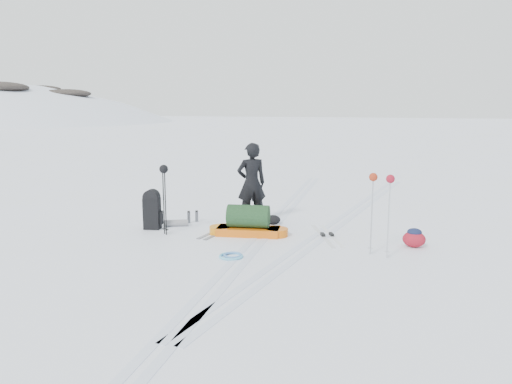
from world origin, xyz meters
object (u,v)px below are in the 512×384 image
(skier, at_px, (251,183))
(expedition_rucksack, at_px, (155,211))
(pulk_sled, at_px, (248,223))
(ski_poles_black, at_px, (164,178))

(skier, distance_m, expedition_rucksack, 2.33)
(pulk_sled, xyz_separation_m, ski_poles_black, (-1.74, -0.51, 1.00))
(pulk_sled, distance_m, expedition_rucksack, 2.21)
(ski_poles_black, bearing_deg, skier, 30.74)
(skier, xyz_separation_m, ski_poles_black, (-1.45, -1.61, 0.29))
(skier, relative_size, ski_poles_black, 1.25)
(skier, height_order, expedition_rucksack, skier)
(skier, xyz_separation_m, pulk_sled, (0.29, -1.09, -0.71))
(skier, distance_m, ski_poles_black, 2.18)
(skier, bearing_deg, expedition_rucksack, -2.11)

